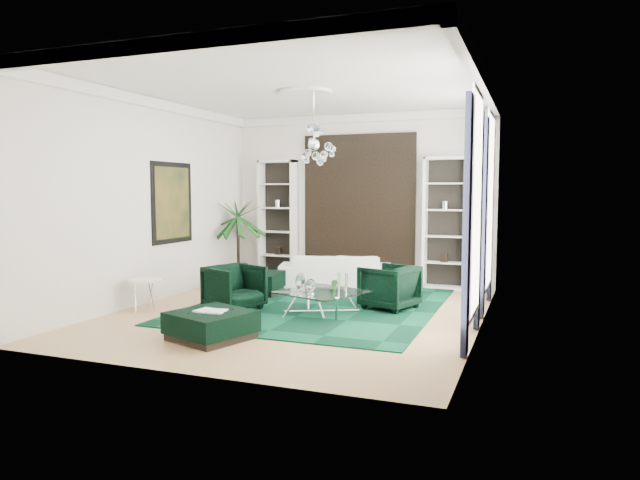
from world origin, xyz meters
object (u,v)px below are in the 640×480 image
at_px(armchair_left, 234,288).
at_px(side_table, 146,296).
at_px(palm, 238,229).
at_px(ottoman_side, 256,283).
at_px(armchair_right, 389,287).
at_px(ottoman_front, 211,325).
at_px(sofa, 336,271).
at_px(coffee_table, 322,303).

bearing_deg(armchair_left, side_table, 138.05).
bearing_deg(palm, side_table, -88.36).
bearing_deg(palm, ottoman_side, -49.25).
relative_size(armchair_right, side_table, 1.51).
bearing_deg(palm, ottoman_front, -65.32).
xyz_separation_m(armchair_right, ottoman_side, (-2.89, 0.51, -0.18)).
xyz_separation_m(armchair_right, ottoman_front, (-1.85, -2.89, -0.19)).
xyz_separation_m(sofa, palm, (-2.36, -0.07, 0.86)).
height_order(sofa, palm, palm).
height_order(coffee_table, ottoman_front, coffee_table).
relative_size(sofa, palm, 0.99).
height_order(ottoman_front, palm, palm).
xyz_separation_m(armchair_right, palm, (-4.02, 1.82, 0.82)).
distance_m(armchair_right, palm, 4.49).
distance_m(sofa, coffee_table, 2.91).
bearing_deg(armchair_right, palm, -95.10).
relative_size(armchair_right, ottoman_front, 0.87).
bearing_deg(coffee_table, ottoman_front, -114.94).
height_order(armchair_right, ottoman_side, armchair_right).
bearing_deg(armchair_right, sofa, -119.57).
bearing_deg(ottoman_front, sofa, 87.65).
distance_m(sofa, side_table, 4.22).
relative_size(sofa, coffee_table, 2.00).
distance_m(side_table, palm, 3.61).
bearing_deg(side_table, coffee_table, 14.06).
distance_m(ottoman_side, side_table, 2.40).
bearing_deg(sofa, armchair_right, 114.07).
relative_size(armchair_left, side_table, 1.52).
height_order(armchair_right, coffee_table, armchair_right).
xyz_separation_m(coffee_table, side_table, (-2.99, -0.75, 0.07)).
relative_size(armchair_left, coffee_table, 0.72).
bearing_deg(side_table, armchair_right, 23.02).
bearing_deg(palm, armchair_right, -24.34).
bearing_deg(palm, sofa, 1.81).
bearing_deg(ottoman_side, side_table, -115.42).
bearing_deg(coffee_table, armchair_right, 44.51).
relative_size(coffee_table, side_table, 2.12).
relative_size(armchair_left, palm, 0.36).
bearing_deg(palm, armchair_left, -62.36).
bearing_deg(ottoman_front, armchair_left, 109.93).
xyz_separation_m(armchair_left, palm, (-1.49, 2.84, 0.82)).
relative_size(sofa, ottoman_front, 2.43).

